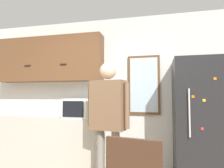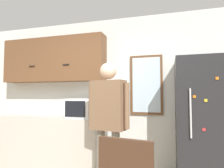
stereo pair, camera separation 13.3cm
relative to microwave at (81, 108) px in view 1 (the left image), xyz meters
The scene contains 7 objects.
back_wall 0.66m from the microwave, 35.96° to the left, with size 6.00×0.06×2.70m.
counter 0.93m from the microwave, behind, with size 2.04×0.60×0.91m.
upper_cabinets 1.15m from the microwave, 166.42° to the left, with size 2.04×0.33×0.83m.
microwave is the anchor object (origin of this frame).
person 0.80m from the microwave, 40.32° to the right, with size 0.62×0.31×1.74m.
refrigerator 1.90m from the microwave, ahead, with size 0.76×0.72×1.83m.
window 1.16m from the microwave, 16.38° to the left, with size 0.55×0.05×1.02m.
Camera 1 is at (0.81, -1.51, 1.28)m, focal length 32.00 mm.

